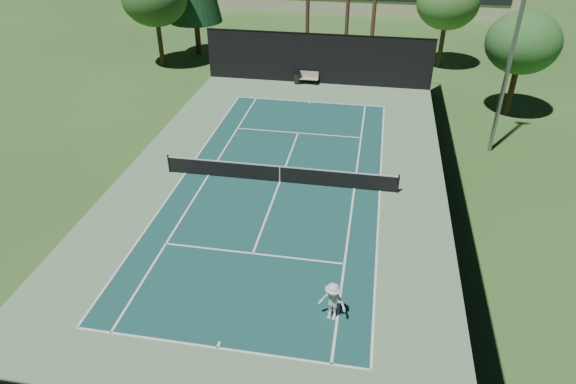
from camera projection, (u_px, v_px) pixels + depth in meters
name	position (u px, v px, depth m)	size (l,w,h in m)	color
ground	(280.00, 182.00, 28.38)	(160.00, 160.00, 0.00)	#315B22
apron_slab	(280.00, 182.00, 28.38)	(18.00, 32.00, 0.01)	#678E63
court_surface	(280.00, 182.00, 28.37)	(10.97, 23.77, 0.01)	#164842
court_lines	(280.00, 182.00, 28.37)	(11.07, 23.87, 0.01)	white
tennis_net	(280.00, 173.00, 28.08)	(12.90, 0.10, 1.10)	black
fence	(280.00, 149.00, 27.37)	(18.04, 32.05, 4.03)	black
player	(332.00, 302.00, 19.26)	(1.09, 0.63, 1.69)	white
tennis_ball_a	(68.00, 319.00, 19.61)	(0.06, 0.06, 0.06)	#CAEC35
tennis_ball_b	(247.00, 145.00, 32.23)	(0.06, 0.06, 0.06)	gold
tennis_ball_c	(302.00, 143.00, 32.37)	(0.06, 0.06, 0.06)	#B9D630
tennis_ball_d	(238.00, 135.00, 33.37)	(0.06, 0.06, 0.06)	#C7EA35
park_bench	(309.00, 77.00, 41.33)	(1.50, 0.45, 1.02)	#C0B69F
trash_bin	(297.00, 78.00, 41.41)	(0.56, 0.56, 0.95)	black
decid_tree_a	(448.00, 3.00, 42.41)	(5.12, 5.12, 7.62)	#45321D
decid_tree_b	(523.00, 43.00, 33.64)	(4.80, 4.80, 7.14)	#492F1F
light_pole	(513.00, 46.00, 28.19)	(0.90, 0.25, 12.22)	gray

